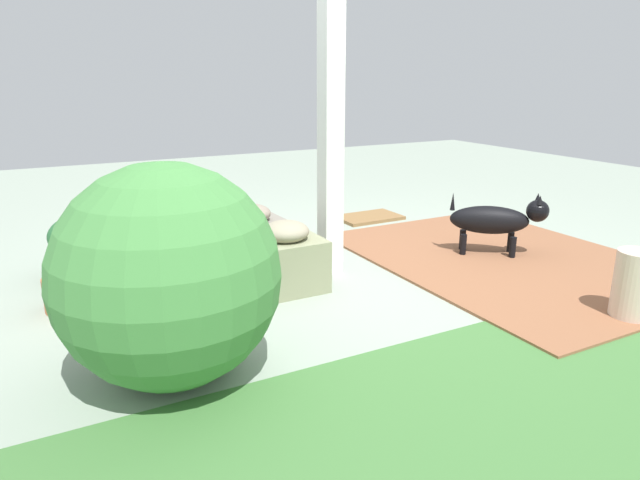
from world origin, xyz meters
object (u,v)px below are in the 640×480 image
Objects in this scene: dog at (496,220)px; doormat at (369,217)px; ceramic_urn at (635,286)px; porch_pillar at (331,80)px; stone_planter_nearest at (251,236)px; stone_planter_near at (286,259)px; terracotta_pot_spiky at (67,266)px; terracotta_pot_broad at (87,240)px; round_shrub at (168,275)px; terracotta_pot_tall at (169,259)px.

doormat is (0.22, -1.37, -0.26)m from dog.
ceramic_urn is (0.15, 1.19, -0.08)m from dog.
stone_planter_nearest is at bearing -47.33° from porch_pillar.
dog is at bearing 176.44° from stone_planter_near.
stone_planter_nearest reaches higher than ceramic_urn.
stone_planter_nearest is 0.88× the size of terracotta_pot_spiky.
terracotta_pot_broad is (1.06, -0.22, 0.06)m from stone_planter_nearest.
round_shrub is at bearing 107.86° from terracotta_pot_spiky.
stone_planter_near reaches higher than terracotta_pot_broad.
round_shrub is at bearing 77.53° from terracotta_pot_tall.
terracotta_pot_tall is (-0.25, -1.11, -0.30)m from round_shrub.
stone_planter_near is 1.98m from ceramic_urn.
stone_planter_near is at bearing 149.97° from terracotta_pot_tall.
stone_planter_nearest is 1.09× the size of stone_planter_near.
stone_planter_near is at bearing 41.58° from doormat.
porch_pillar is 1.92m from terracotta_pot_spiky.
round_shrub is (0.89, 0.74, 0.28)m from stone_planter_near.
round_shrub is 1.67× the size of doormat.
terracotta_pot_broad reaches higher than doormat.
terracotta_pot_broad is 2.55m from doormat.
round_shrub is at bearing 14.12° from dog.
terracotta_pot_broad is at bearing -11.90° from stone_planter_nearest.
dog is 1.57× the size of ceramic_urn.
terracotta_pot_spiky is 0.54m from terracotta_pot_broad.
terracotta_pot_broad is 0.82× the size of doormat.
porch_pillar is at bearing -144.96° from round_shrub.
ceramic_urn is (-2.72, 1.60, -0.07)m from terracotta_pot_spiky.
terracotta_pot_spiky is at bearing 72.67° from terracotta_pot_broad.
terracotta_pot_tall is 0.87× the size of dog.
dog is at bearing -165.88° from round_shrub.
round_shrub is at bearing 39.92° from stone_planter_near.
porch_pillar is 5.22× the size of stone_planter_nearest.
round_shrub reaches higher than stone_planter_nearest.
dog is (-1.65, 0.10, 0.08)m from stone_planter_near.
dog reaches higher than stone_planter_nearest.
terracotta_pot_tall is 2.27m from doormat.
stone_planter_nearest is 1.09m from terracotta_pot_broad.
ceramic_urn is at bearing 142.08° from terracotta_pot_tall.
dog is (-2.54, -0.64, -0.21)m from round_shrub.
stone_planter_near is 1.19m from round_shrub.
stone_planter_near is 1.14× the size of ceramic_urn.
terracotta_pot_spiky is (0.34, -1.05, -0.22)m from round_shrub.
terracotta_pot_broad reaches higher than stone_planter_nearest.
ceramic_urn is at bearing 139.14° from stone_planter_near.
terracotta_pot_spiky is at bearing -30.49° from ceramic_urn.
terracotta_pot_broad is 0.62m from terracotta_pot_tall.
doormat is at bearing -169.82° from terracotta_pot_broad.
dog is at bearing 161.16° from terracotta_pot_broad.
porch_pillar is 4.14× the size of dog.
terracotta_pot_broad is 2.87m from dog.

